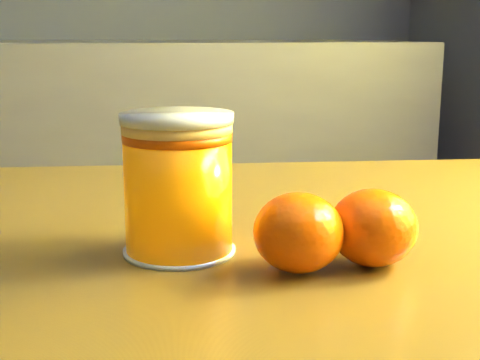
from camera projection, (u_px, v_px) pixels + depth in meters
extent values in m
cube|color=brown|center=(285.00, 270.00, 0.55)|extent=(1.07, 0.79, 0.04)
cylinder|color=orange|center=(178.00, 194.00, 0.52)|extent=(0.08, 0.08, 0.10)
cylinder|color=#FFC768|center=(177.00, 128.00, 0.51)|extent=(0.08, 0.08, 0.01)
cylinder|color=silver|center=(177.00, 119.00, 0.50)|extent=(0.09, 0.09, 0.01)
ellipsoid|color=#EF5404|center=(299.00, 232.00, 0.48)|extent=(0.08, 0.08, 0.06)
ellipsoid|color=#EF5404|center=(373.00, 227.00, 0.49)|extent=(0.08, 0.08, 0.06)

